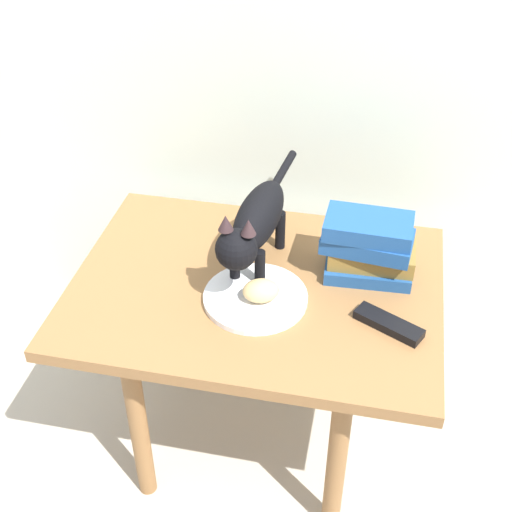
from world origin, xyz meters
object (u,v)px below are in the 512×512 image
at_px(plate, 255,298).
at_px(cat, 255,223).
at_px(bread_roll, 261,291).
at_px(side_table, 256,306).
at_px(tv_remote, 389,324).
at_px(book_stack, 369,247).

xyz_separation_m(plate, cat, (-0.02, 0.10, 0.13)).
bearing_deg(cat, plate, -77.37).
bearing_deg(cat, bread_roll, -71.78).
distance_m(plate, bread_roll, 0.04).
distance_m(bread_roll, cat, 0.15).
bearing_deg(side_table, cat, 104.95).
bearing_deg(cat, side_table, -75.05).
bearing_deg(plate, tv_remote, -5.61).
bearing_deg(tv_remote, side_table, -168.81).
xyz_separation_m(bread_roll, cat, (-0.04, 0.12, 0.09)).
height_order(side_table, tv_remote, tv_remote).
height_order(bread_roll, tv_remote, bread_roll).
distance_m(side_table, bread_roll, 0.13).
bearing_deg(book_stack, plate, -147.85).
relative_size(book_stack, tv_remote, 1.43).
distance_m(cat, tv_remote, 0.36).
height_order(cat, tv_remote, cat).
xyz_separation_m(bread_roll, book_stack, (0.22, 0.16, 0.04)).
bearing_deg(bread_roll, side_table, 110.55).
relative_size(plate, book_stack, 1.08).
relative_size(side_table, bread_roll, 10.47).
distance_m(side_table, plate, 0.09).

